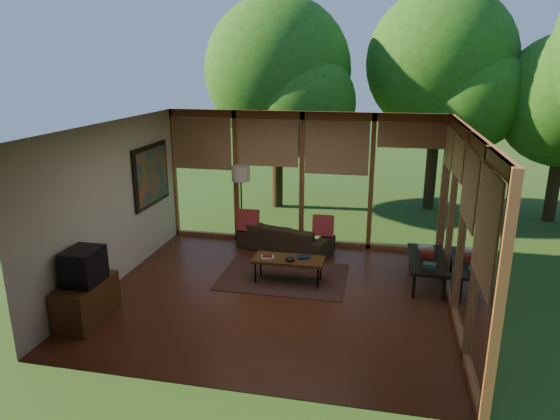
% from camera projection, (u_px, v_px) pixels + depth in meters
% --- Properties ---
extents(floor, '(5.50, 5.50, 0.00)m').
position_uv_depth(floor, '(275.00, 295.00, 8.03)').
color(floor, '#622B19').
rests_on(floor, ground).
extents(ceiling, '(5.50, 5.50, 0.00)m').
position_uv_depth(ceiling, '(275.00, 126.00, 7.28)').
color(ceiling, white).
rests_on(ceiling, ground).
extents(wall_left, '(0.04, 5.00, 2.70)m').
position_uv_depth(wall_left, '(112.00, 205.00, 8.20)').
color(wall_left, silver).
rests_on(wall_left, ground).
extents(wall_front, '(5.50, 0.04, 2.70)m').
position_uv_depth(wall_front, '(224.00, 281.00, 5.31)').
color(wall_front, silver).
rests_on(wall_front, ground).
extents(window_wall_back, '(5.50, 0.12, 2.70)m').
position_uv_depth(window_wall_back, '(302.00, 179.00, 10.00)').
color(window_wall_back, '#9D5830').
rests_on(window_wall_back, ground).
extents(window_wall_right, '(0.12, 5.00, 2.70)m').
position_uv_depth(window_wall_right, '(463.00, 226.00, 7.11)').
color(window_wall_right, '#9D5830').
rests_on(window_wall_right, ground).
extents(tree_nw, '(3.58, 3.58, 5.20)m').
position_uv_depth(tree_nw, '(278.00, 71.00, 12.20)').
color(tree_nw, '#342713').
rests_on(tree_nw, ground).
extents(tree_ne, '(3.54, 3.54, 5.39)m').
position_uv_depth(tree_ne, '(440.00, 63.00, 12.01)').
color(tree_ne, '#342713').
rests_on(tree_ne, ground).
extents(rug, '(2.18, 1.54, 0.01)m').
position_uv_depth(rug, '(283.00, 277.00, 8.71)').
color(rug, brown).
rests_on(rug, floor).
extents(sofa, '(1.98, 1.21, 0.54)m').
position_uv_depth(sofa, '(285.00, 238.00, 9.88)').
color(sofa, '#36281B').
rests_on(sofa, floor).
extents(pillow_left, '(0.43, 0.23, 0.45)m').
position_uv_depth(pillow_left, '(248.00, 220.00, 9.89)').
color(pillow_left, maroon).
rests_on(pillow_left, sofa).
extents(pillow_right, '(0.40, 0.22, 0.42)m').
position_uv_depth(pillow_right, '(323.00, 226.00, 9.60)').
color(pillow_right, maroon).
rests_on(pillow_right, sofa).
extents(ct_book_lower, '(0.25, 0.22, 0.03)m').
position_uv_depth(ct_book_lower, '(267.00, 257.00, 8.42)').
color(ct_book_lower, beige).
rests_on(ct_book_lower, coffee_table).
extents(ct_book_upper, '(0.17, 0.14, 0.03)m').
position_uv_depth(ct_book_upper, '(267.00, 256.00, 8.42)').
color(ct_book_upper, maroon).
rests_on(ct_book_upper, coffee_table).
extents(ct_book_side, '(0.25, 0.22, 0.03)m').
position_uv_depth(ct_book_side, '(304.00, 257.00, 8.43)').
color(ct_book_side, '#161B32').
rests_on(ct_book_side, coffee_table).
extents(ct_bowl, '(0.16, 0.16, 0.07)m').
position_uv_depth(ct_bowl, '(290.00, 259.00, 8.29)').
color(ct_bowl, black).
rests_on(ct_bowl, coffee_table).
extents(media_cabinet, '(0.50, 1.00, 0.60)m').
position_uv_depth(media_cabinet, '(86.00, 302.00, 7.15)').
color(media_cabinet, '#573317').
rests_on(media_cabinet, floor).
extents(television, '(0.45, 0.55, 0.50)m').
position_uv_depth(television, '(83.00, 266.00, 6.99)').
color(television, black).
rests_on(television, media_cabinet).
extents(console_book_a, '(0.21, 0.16, 0.07)m').
position_uv_depth(console_book_a, '(429.00, 265.00, 7.95)').
color(console_book_a, '#2E5043').
rests_on(console_book_a, side_console).
extents(console_book_b, '(0.22, 0.16, 0.10)m').
position_uv_depth(console_book_b, '(427.00, 254.00, 8.36)').
color(console_book_b, maroon).
rests_on(console_book_b, side_console).
extents(console_book_c, '(0.27, 0.23, 0.06)m').
position_uv_depth(console_book_c, '(426.00, 247.00, 8.74)').
color(console_book_c, beige).
rests_on(console_book_c, side_console).
extents(floor_lamp, '(0.36, 0.36, 1.65)m').
position_uv_depth(floor_lamp, '(241.00, 178.00, 9.88)').
color(floor_lamp, black).
rests_on(floor_lamp, floor).
extents(coffee_table, '(1.20, 0.50, 0.43)m').
position_uv_depth(coffee_table, '(288.00, 260.00, 8.42)').
color(coffee_table, '#573317').
rests_on(coffee_table, floor).
extents(side_console, '(0.60, 1.40, 0.46)m').
position_uv_depth(side_console, '(427.00, 261.00, 8.34)').
color(side_console, black).
rests_on(side_console, floor).
extents(wall_painting, '(0.06, 1.35, 1.15)m').
position_uv_depth(wall_painting, '(151.00, 175.00, 9.45)').
color(wall_painting, black).
rests_on(wall_painting, wall_left).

